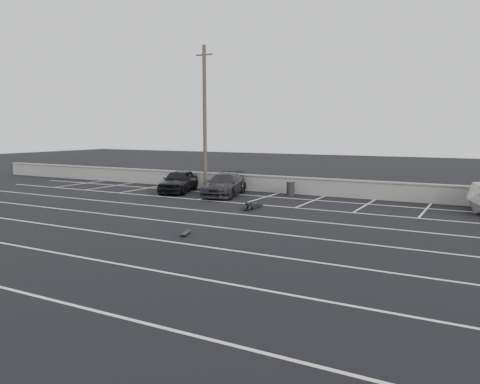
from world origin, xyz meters
The scene contains 9 objects.
ground centered at (0.00, 0.00, 0.00)m, with size 120.00×120.00×0.00m, color black.
seawall centered at (0.00, 14.00, 0.55)m, with size 50.00×0.45×1.06m.
stall_lines centered at (-0.08, 4.41, 0.00)m, with size 36.00×20.05×0.01m.
car_left centered at (-4.84, 11.12, 0.73)m, with size 1.71×4.26×1.45m, color black.
car_right centered at (-1.48, 11.21, 0.68)m, with size 1.90×4.67×1.35m, color black.
utility_pole centered at (-4.15, 13.20, 4.79)m, with size 1.26×0.25×9.46m.
trash_bin centered at (2.06, 13.12, 0.42)m, with size 0.58×0.58×0.83m.
person centered at (2.10, 8.00, 0.22)m, with size 1.23×2.33×0.44m, color black, non-canonical shape.
skateboard centered at (2.67, 1.16, 0.07)m, with size 0.45×0.81×0.09m.
Camera 1 is at (12.83, -13.18, 3.98)m, focal length 35.00 mm.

